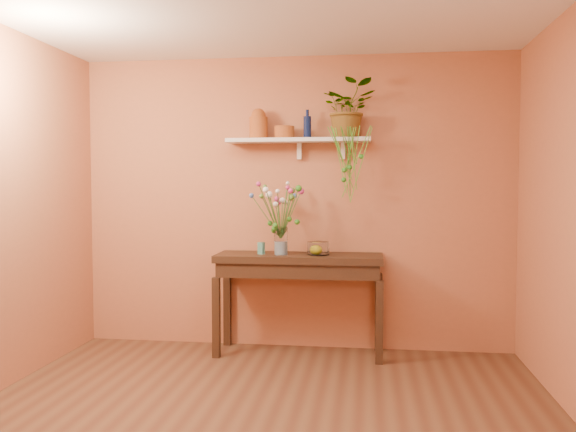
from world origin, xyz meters
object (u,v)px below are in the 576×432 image
at_px(sideboard, 299,269).
at_px(blue_bottle, 307,127).
at_px(glass_vase, 281,243).
at_px(terracotta_jug, 258,124).
at_px(glass_bowl, 318,249).
at_px(spider_plant, 349,109).
at_px(bouquet, 281,203).

height_order(sideboard, blue_bottle, blue_bottle).
bearing_deg(glass_vase, blue_bottle, 42.13).
xyz_separation_m(sideboard, terracotta_jug, (-0.39, 0.14, 1.30)).
bearing_deg(blue_bottle, glass_bowl, -54.24).
bearing_deg(sideboard, glass_vase, -161.98).
xyz_separation_m(blue_bottle, spider_plant, (0.37, -0.00, 0.15)).
bearing_deg(bouquet, spider_plant, 19.80).
relative_size(terracotta_jug, glass_bowl, 1.43).
height_order(terracotta_jug, blue_bottle, terracotta_jug).
xyz_separation_m(blue_bottle, glass_vase, (-0.21, -0.19, -1.04)).
xyz_separation_m(sideboard, glass_bowl, (0.17, -0.02, 0.18)).
height_order(glass_vase, glass_bowl, glass_vase).
distance_m(blue_bottle, glass_bowl, 1.11).
bearing_deg(glass_bowl, terracotta_jug, 164.56).
height_order(terracotta_jug, bouquet, terracotta_jug).
distance_m(terracotta_jug, blue_bottle, 0.45).
height_order(blue_bottle, spider_plant, spider_plant).
bearing_deg(blue_bottle, bouquet, -135.42).
relative_size(spider_plant, glass_vase, 2.07).
xyz_separation_m(bouquet, glass_bowl, (0.33, 0.05, -0.41)).
xyz_separation_m(terracotta_jug, spider_plant, (0.82, 0.00, 0.12)).
xyz_separation_m(glass_vase, bouquet, (-0.00, -0.02, 0.36)).
bearing_deg(bouquet, glass_vase, 89.03).
relative_size(sideboard, glass_bowl, 7.65).
bearing_deg(sideboard, terracotta_jug, 160.60).
bearing_deg(bouquet, sideboard, 23.61).
relative_size(bouquet, glass_bowl, 2.81).
distance_m(sideboard, blue_bottle, 1.28).
bearing_deg(blue_bottle, sideboard, -111.94).
height_order(spider_plant, glass_vase, spider_plant).
distance_m(sideboard, spider_plant, 1.49).
height_order(terracotta_jug, glass_vase, terracotta_jug).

